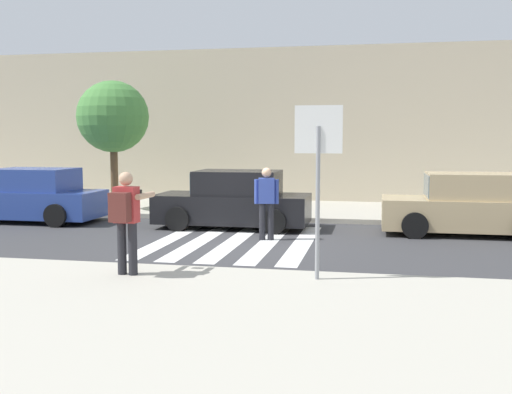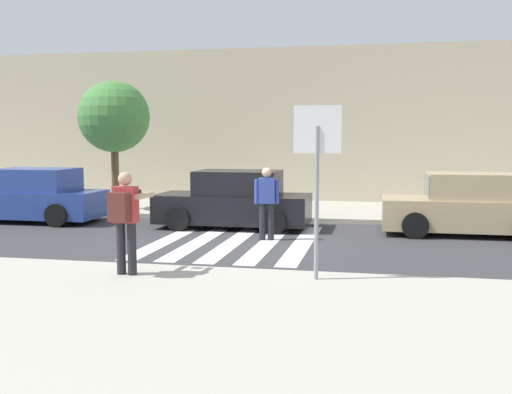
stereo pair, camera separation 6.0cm
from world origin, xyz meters
name	(u,v)px [view 2 (the right image)]	position (x,y,z in m)	size (l,w,h in m)	color
ground_plane	(232,243)	(0.00, 0.00, 0.00)	(120.00, 120.00, 0.00)	#38383A
sidewalk_near	(119,319)	(0.00, -6.20, 0.07)	(60.00, 6.00, 0.14)	#B2AD9E
sidewalk_far	(276,210)	(0.00, 6.00, 0.07)	(60.00, 4.80, 0.14)	#B2AD9E
building_facade_far	(294,127)	(0.00, 10.40, 2.85)	(56.00, 4.00, 5.70)	beige
crosswalk_stripe_0	(170,239)	(-1.60, 0.20, 0.00)	(0.44, 5.20, 0.01)	silver
crosswalk_stripe_1	(202,240)	(-0.80, 0.20, 0.00)	(0.44, 5.20, 0.01)	silver
crosswalk_stripe_2	(234,241)	(0.00, 0.20, 0.00)	(0.44, 5.20, 0.01)	silver
crosswalk_stripe_3	(268,242)	(0.80, 0.20, 0.00)	(0.44, 5.20, 0.01)	silver
crosswalk_stripe_4	(302,244)	(1.60, 0.20, 0.00)	(0.44, 5.20, 0.01)	silver
stop_sign	(317,153)	(2.32, -3.76, 2.18)	(0.76, 0.08, 2.80)	gray
photographer_with_backpack	(125,214)	(-0.83, -4.09, 1.17)	(0.62, 0.87, 1.72)	#232328
pedestrian_crossing	(267,199)	(0.71, 0.54, 0.97)	(0.57, 0.30, 1.72)	#232328
parked_car_blue	(33,197)	(-6.51, 2.30, 0.73)	(4.10, 1.92, 1.55)	#284293
parked_car_black	(235,201)	(-0.50, 2.30, 0.73)	(4.10, 1.92, 1.55)	black
parked_car_tan	(468,206)	(5.50, 2.30, 0.73)	(4.10, 1.92, 1.55)	tan
street_tree_west	(114,117)	(-5.02, 4.64, 3.08)	(2.28, 2.28, 4.10)	brown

